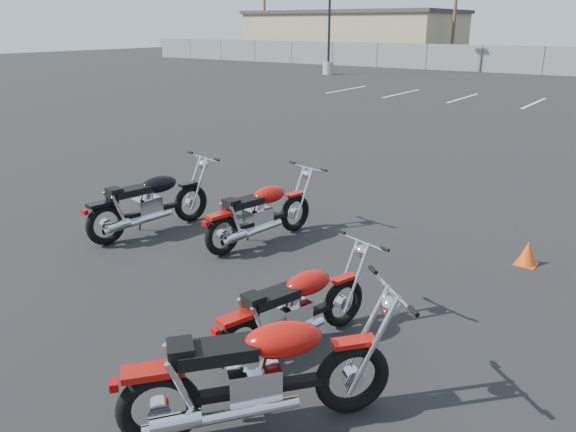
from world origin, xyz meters
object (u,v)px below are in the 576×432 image
Objects in this scene: motorcycle_front_red at (261,213)px; motorcycle_second_black at (150,203)px; motorcycle_rear_red at (259,374)px; motorcycle_third_red at (295,308)px.

motorcycle_front_red is 0.95× the size of motorcycle_second_black.
motorcycle_second_black reaches higher than motorcycle_front_red.
motorcycle_rear_red is at bearing -51.97° from motorcycle_front_red.
motorcycle_front_red is at bearing 128.03° from motorcycle_rear_red.
motorcycle_third_red is at bearing -20.63° from motorcycle_second_black.
motorcycle_second_black reaches higher than motorcycle_third_red.
motorcycle_front_red reaches higher than motorcycle_third_red.
motorcycle_third_red is 0.95× the size of motorcycle_rear_red.
motorcycle_rear_red reaches higher than motorcycle_front_red.
motorcycle_rear_red reaches higher than motorcycle_third_red.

